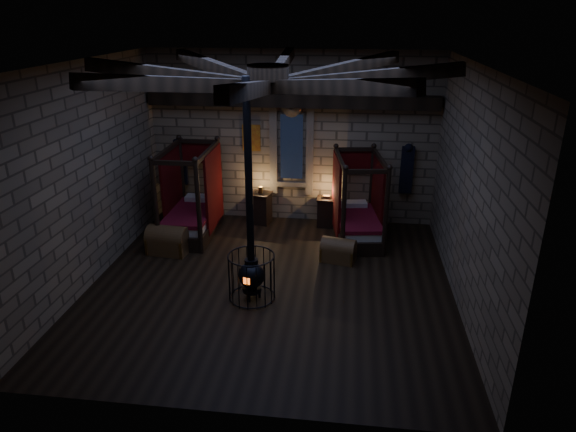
# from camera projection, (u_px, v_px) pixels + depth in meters

# --- Properties ---
(room) EXTENTS (7.02, 7.02, 4.29)m
(room) POSITION_uv_depth(u_px,v_px,m) (269.00, 90.00, 8.78)
(room) COLOR black
(room) RESTS_ON ground
(bed_left) EXTENTS (1.09, 2.03, 2.10)m
(bed_left) POSITION_uv_depth(u_px,v_px,m) (192.00, 213.00, 12.22)
(bed_left) COLOR black
(bed_left) RESTS_ON ground
(bed_right) EXTENTS (1.26, 2.02, 1.99)m
(bed_right) POSITION_uv_depth(u_px,v_px,m) (357.00, 219.00, 11.97)
(bed_right) COLOR black
(bed_right) RESTS_ON ground
(trunk_left) EXTENTS (0.93, 0.65, 0.64)m
(trunk_left) POSITION_uv_depth(u_px,v_px,m) (168.00, 241.00, 11.33)
(trunk_left) COLOR brown
(trunk_left) RESTS_ON ground
(trunk_right) EXTENTS (0.80, 0.59, 0.53)m
(trunk_right) POSITION_uv_depth(u_px,v_px,m) (338.00, 251.00, 10.98)
(trunk_right) COLOR brown
(trunk_right) RESTS_ON ground
(nightstand_left) EXTENTS (0.57, 0.56, 0.97)m
(nightstand_left) POSITION_uv_depth(u_px,v_px,m) (261.00, 208.00, 12.89)
(nightstand_left) COLOR black
(nightstand_left) RESTS_ON ground
(nightstand_right) EXTENTS (0.46, 0.44, 0.80)m
(nightstand_right) POSITION_uv_depth(u_px,v_px,m) (326.00, 212.00, 12.72)
(nightstand_right) COLOR black
(nightstand_right) RESTS_ON ground
(stove) EXTENTS (0.87, 0.87, 4.05)m
(stove) POSITION_uv_depth(u_px,v_px,m) (251.00, 271.00, 9.41)
(stove) COLOR black
(stove) RESTS_ON ground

